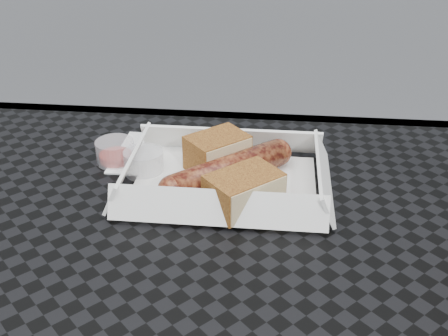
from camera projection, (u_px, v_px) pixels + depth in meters
The scene contains 8 objects.
food_tray at pixel (225, 184), 0.69m from camera, with size 0.22×0.15×0.00m, color white.
bratwurst at pixel (228, 170), 0.67m from camera, with size 0.15×0.14×0.04m.
bread_near at pixel (217, 152), 0.70m from camera, with size 0.07×0.05×0.05m, color #946025.
bread_far at pixel (244, 191), 0.63m from camera, with size 0.08×0.05×0.04m, color #946025.
veg_garnish at pixel (263, 197), 0.65m from camera, with size 0.03×0.03×0.00m.
napkin at pixel (161, 154), 0.75m from camera, with size 0.12×0.12×0.00m, color white.
condiment_cup_sauce at pixel (115, 152), 0.73m from camera, with size 0.05×0.05×0.03m, color maroon.
condiment_cup_empty at pixel (144, 162), 0.71m from camera, with size 0.05×0.05×0.03m, color silver.
Camera 1 is at (0.09, -0.41, 1.10)m, focal length 45.00 mm.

